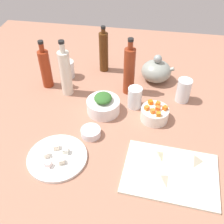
% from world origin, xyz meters
% --- Properties ---
extents(tabletop, '(1.90, 1.90, 0.03)m').
position_xyz_m(tabletop, '(0.00, 0.00, 0.01)').
color(tabletop, '#A47059').
rests_on(tabletop, ground).
extents(cutting_board, '(0.36, 0.27, 0.01)m').
position_xyz_m(cutting_board, '(0.26, -0.25, 0.03)').
color(cutting_board, silver).
rests_on(cutting_board, tabletop).
extents(plate_tofu, '(0.23, 0.23, 0.01)m').
position_xyz_m(plate_tofu, '(-0.17, -0.25, 0.04)').
color(plate_tofu, white).
rests_on(plate_tofu, tabletop).
extents(bowl_greens, '(0.15, 0.15, 0.06)m').
position_xyz_m(bowl_greens, '(-0.05, 0.05, 0.06)').
color(bowl_greens, white).
rests_on(bowl_greens, tabletop).
extents(bowl_carrots, '(0.12, 0.12, 0.06)m').
position_xyz_m(bowl_carrots, '(0.18, 0.04, 0.06)').
color(bowl_carrots, white).
rests_on(bowl_carrots, tabletop).
extents(bowl_small_side, '(0.08, 0.08, 0.03)m').
position_xyz_m(bowl_small_side, '(-0.07, -0.10, 0.05)').
color(bowl_small_side, white).
rests_on(bowl_small_side, tabletop).
extents(teapot, '(0.17, 0.15, 0.15)m').
position_xyz_m(teapot, '(0.18, 0.35, 0.09)').
color(teapot, gray).
rests_on(teapot, tabletop).
extents(bottle_0, '(0.06, 0.06, 0.28)m').
position_xyz_m(bottle_0, '(-0.25, 0.16, 0.15)').
color(bottle_0, silver).
rests_on(bottle_0, tabletop).
extents(bottle_1, '(0.05, 0.05, 0.26)m').
position_xyz_m(bottle_1, '(-0.11, 0.40, 0.14)').
color(bottle_1, '#4F2B0F').
rests_on(bottle_1, tabletop).
extents(bottle_2, '(0.05, 0.05, 0.25)m').
position_xyz_m(bottle_2, '(-0.37, 0.21, 0.14)').
color(bottle_2, maroon).
rests_on(bottle_2, tabletop).
extents(bottle_3, '(0.05, 0.05, 0.29)m').
position_xyz_m(bottle_3, '(0.05, 0.22, 0.16)').
color(bottle_3, maroon).
rests_on(bottle_3, tabletop).
extents(drinking_glass_0, '(0.07, 0.07, 0.10)m').
position_xyz_m(drinking_glass_0, '(0.09, 0.11, 0.08)').
color(drinking_glass_0, white).
rests_on(drinking_glass_0, tabletop).
extents(drinking_glass_1, '(0.07, 0.07, 0.09)m').
position_xyz_m(drinking_glass_1, '(-0.29, 0.30, 0.08)').
color(drinking_glass_1, white).
rests_on(drinking_glass_1, tabletop).
extents(drinking_glass_2, '(0.07, 0.07, 0.12)m').
position_xyz_m(drinking_glass_2, '(0.31, 0.20, 0.09)').
color(drinking_glass_2, white).
rests_on(drinking_glass_2, tabletop).
extents(carrot_cube_0, '(0.02, 0.02, 0.02)m').
position_xyz_m(carrot_cube_0, '(0.19, 0.07, 0.10)').
color(carrot_cube_0, orange).
rests_on(carrot_cube_0, bowl_carrots).
extents(carrot_cube_1, '(0.03, 0.03, 0.02)m').
position_xyz_m(carrot_cube_1, '(0.23, 0.04, 0.10)').
color(carrot_cube_1, orange).
rests_on(carrot_cube_1, bowl_carrots).
extents(carrot_cube_2, '(0.02, 0.02, 0.02)m').
position_xyz_m(carrot_cube_2, '(0.20, 0.04, 0.10)').
color(carrot_cube_2, orange).
rests_on(carrot_cube_2, bowl_carrots).
extents(carrot_cube_3, '(0.02, 0.02, 0.02)m').
position_xyz_m(carrot_cube_3, '(0.16, 0.07, 0.10)').
color(carrot_cube_3, orange).
rests_on(carrot_cube_3, bowl_carrots).
extents(carrot_cube_4, '(0.03, 0.03, 0.02)m').
position_xyz_m(carrot_cube_4, '(0.15, 0.03, 0.10)').
color(carrot_cube_4, orange).
rests_on(carrot_cube_4, bowl_carrots).
extents(carrot_cube_5, '(0.02, 0.02, 0.02)m').
position_xyz_m(carrot_cube_5, '(0.17, 0.02, 0.10)').
color(carrot_cube_5, orange).
rests_on(carrot_cube_5, bowl_carrots).
extents(carrot_cube_6, '(0.02, 0.02, 0.02)m').
position_xyz_m(carrot_cube_6, '(0.20, -0.00, 0.10)').
color(carrot_cube_6, orange).
rests_on(carrot_cube_6, bowl_carrots).
extents(chopped_greens_mound, '(0.08, 0.09, 0.03)m').
position_xyz_m(chopped_greens_mound, '(-0.05, 0.05, 0.11)').
color(chopped_greens_mound, '#316829').
rests_on(chopped_greens_mound, bowl_greens).
extents(tofu_cube_0, '(0.03, 0.03, 0.02)m').
position_xyz_m(tofu_cube_0, '(-0.19, -0.30, 0.05)').
color(tofu_cube_0, white).
rests_on(tofu_cube_0, plate_tofu).
extents(tofu_cube_1, '(0.03, 0.03, 0.02)m').
position_xyz_m(tofu_cube_1, '(-0.19, -0.21, 0.05)').
color(tofu_cube_1, '#F7E7CE').
rests_on(tofu_cube_1, plate_tofu).
extents(tofu_cube_2, '(0.03, 0.03, 0.02)m').
position_xyz_m(tofu_cube_2, '(-0.15, -0.27, 0.05)').
color(tofu_cube_2, '#F0E4C9').
rests_on(tofu_cube_2, plate_tofu).
extents(tofu_cube_3, '(0.03, 0.03, 0.02)m').
position_xyz_m(tofu_cube_3, '(-0.21, -0.25, 0.05)').
color(tofu_cube_3, white).
rests_on(tofu_cube_3, plate_tofu).
extents(tofu_cube_4, '(0.02, 0.02, 0.02)m').
position_xyz_m(tofu_cube_4, '(-0.14, -0.22, 0.05)').
color(tofu_cube_4, silver).
rests_on(tofu_cube_4, plate_tofu).
extents(dumpling_0, '(0.06, 0.05, 0.03)m').
position_xyz_m(dumpling_0, '(0.34, -0.18, 0.06)').
color(dumpling_0, beige).
rests_on(dumpling_0, cutting_board).
extents(dumpling_1, '(0.07, 0.07, 0.02)m').
position_xyz_m(dumpling_1, '(0.20, -0.18, 0.05)').
color(dumpling_1, beige).
rests_on(dumpling_1, cutting_board).
extents(dumpling_2, '(0.08, 0.08, 0.02)m').
position_xyz_m(dumpling_2, '(0.22, -0.29, 0.05)').
color(dumpling_2, beige).
rests_on(dumpling_2, cutting_board).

